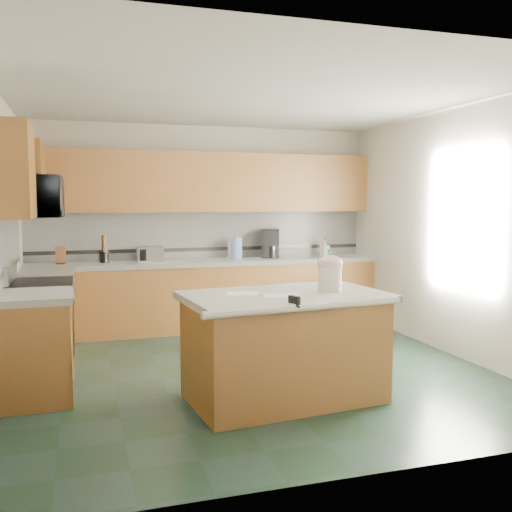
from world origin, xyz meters
name	(u,v)px	position (x,y,z in m)	size (l,w,h in m)	color
floor	(252,371)	(0.00, 0.00, 0.00)	(4.60, 4.60, 0.00)	black
ceiling	(252,96)	(0.00, 0.00, 2.70)	(4.60, 4.60, 0.00)	white
wall_back	(203,226)	(0.00, 2.32, 1.35)	(4.60, 0.04, 2.70)	beige
wall_front	(365,259)	(0.00, -2.32, 1.35)	(4.60, 0.04, 2.70)	beige
wall_right	(454,233)	(2.32, 0.00, 1.35)	(0.04, 4.60, 2.70)	beige
back_base_cab	(209,297)	(0.00, 2.00, 0.43)	(4.60, 0.60, 0.86)	#56340E
back_countertop	(208,262)	(0.00, 2.00, 0.89)	(4.60, 0.64, 0.06)	white
back_upper_cab	(206,182)	(0.00, 2.13, 1.94)	(4.60, 0.33, 0.78)	#56340E
back_backsplash	(204,235)	(0.00, 2.29, 1.24)	(4.60, 0.02, 0.63)	silver
back_accent_band	(204,249)	(0.00, 2.28, 1.04)	(4.60, 0.01, 0.05)	black
left_base_cab_rear	(46,316)	(-2.00, 1.29, 0.43)	(0.60, 0.82, 0.86)	#56340E
left_counter_rear	(44,274)	(-2.00, 1.29, 0.89)	(0.64, 0.82, 0.06)	white
left_base_cab_front	(35,350)	(-2.00, -0.24, 0.43)	(0.60, 0.72, 0.86)	#56340E
left_counter_front	(33,297)	(-2.00, -0.24, 0.89)	(0.64, 0.72, 0.06)	white
left_backsplash	(6,249)	(-2.29, 0.55, 1.24)	(0.02, 2.30, 0.63)	silver
left_accent_band	(8,270)	(-2.28, 0.55, 1.04)	(0.01, 2.30, 0.05)	black
left_upper_cab_rear	(28,179)	(-2.13, 1.42, 1.94)	(0.33, 1.09, 0.78)	#56340E
left_upper_cab_front	(11,171)	(-2.13, -0.24, 1.94)	(0.33, 0.72, 0.78)	#56340E
range_body	(41,330)	(-2.00, 0.50, 0.44)	(0.60, 0.76, 0.88)	#B7B7BC
range_oven_door	(72,332)	(-1.71, 0.50, 0.40)	(0.02, 0.68, 0.55)	black
range_cooktop	(39,283)	(-2.00, 0.50, 0.90)	(0.62, 0.78, 0.04)	black
range_handle	(74,294)	(-1.68, 0.50, 0.78)	(0.02, 0.02, 0.66)	#B7B7BC
range_backguard	(10,272)	(-2.26, 0.50, 1.02)	(0.06, 0.76, 0.18)	#B7B7BC
microwave	(36,197)	(-2.00, 0.50, 1.73)	(0.73, 0.50, 0.41)	#B7B7BC
island_base	(284,350)	(0.03, -0.86, 0.43)	(1.58, 0.90, 0.86)	#56340E
island_top	(285,297)	(0.03, -0.86, 0.89)	(1.68, 1.00, 0.06)	white
island_bullnose	(307,307)	(0.03, -1.36, 0.89)	(0.06, 0.06, 1.68)	white
treat_jar	(330,279)	(0.44, -0.88, 1.03)	(0.20, 0.20, 0.21)	beige
treat_jar_lid	(330,263)	(0.44, -0.88, 1.16)	(0.22, 0.22, 0.14)	beige
treat_jar_knob	(330,258)	(0.44, -0.88, 1.21)	(0.02, 0.02, 0.07)	tan
treat_jar_knob_end_l	(326,258)	(0.40, -0.88, 1.21)	(0.04, 0.04, 0.04)	tan
treat_jar_knob_end_r	(334,258)	(0.47, -0.88, 1.21)	(0.04, 0.04, 0.04)	tan
soap_bottle_island	(329,267)	(0.57, -0.57, 1.09)	(0.13, 0.13, 0.33)	teal
paper_sheet_a	(283,296)	(-0.03, -0.98, 0.92)	(0.31, 0.23, 0.00)	white
paper_sheet_b	(243,294)	(-0.31, -0.79, 0.92)	(0.26, 0.20, 0.00)	white
clamp_body	(294,302)	(-0.07, -1.34, 0.93)	(0.03, 0.11, 0.10)	black
clamp_handle	(297,306)	(-0.07, -1.41, 0.91)	(0.02, 0.02, 0.08)	black
knife_block	(61,256)	(-1.85, 2.05, 1.02)	(0.11, 0.10, 0.21)	#472814
utensil_crock	(104,257)	(-1.32, 2.08, 0.99)	(0.11, 0.11, 0.14)	black
utensil_bundle	(104,243)	(-1.32, 2.08, 1.16)	(0.07, 0.07, 0.21)	#472814
toaster_oven	(150,254)	(-0.76, 2.05, 1.01)	(0.33, 0.22, 0.19)	#B7B7BC
toaster_oven_door	(151,255)	(-0.76, 1.95, 1.01)	(0.29, 0.01, 0.15)	black
paper_towel	(232,248)	(0.35, 2.10, 1.06)	(0.12, 0.12, 0.27)	white
paper_towel_base	(232,258)	(0.35, 2.10, 0.93)	(0.18, 0.18, 0.01)	#B7B7BC
water_jug	(236,249)	(0.40, 2.06, 1.05)	(0.16, 0.16, 0.27)	#7399D8
water_jug_neck	(236,237)	(0.40, 2.06, 1.21)	(0.08, 0.08, 0.04)	#7399D8
coffee_maker	(270,243)	(0.89, 2.08, 1.12)	(0.23, 0.25, 0.39)	black
coffee_carafe	(272,252)	(0.89, 2.02, 1.00)	(0.16, 0.16, 0.16)	black
soap_bottle_back	(325,248)	(1.69, 2.05, 1.03)	(0.10, 0.10, 0.23)	white
soap_back_cap	(325,239)	(1.69, 2.05, 1.16)	(0.02, 0.02, 0.03)	red
window_light_proxy	(464,219)	(2.29, -0.20, 1.50)	(0.02, 1.40, 1.10)	white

